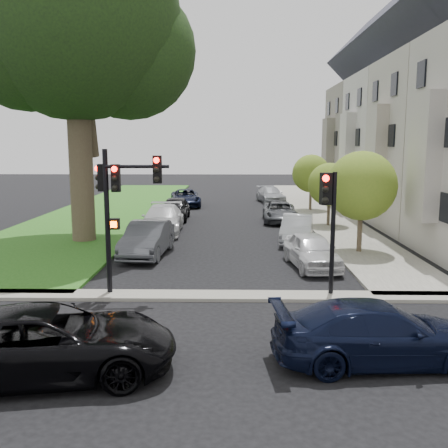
{
  "coord_description": "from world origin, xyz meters",
  "views": [
    {
      "loc": [
        0.36,
        -13.97,
        5.05
      ],
      "look_at": [
        0.0,
        5.0,
        2.0
      ],
      "focal_mm": 40.0,
      "sensor_mm": 36.0,
      "label": 1
    }
  ],
  "objects_px": {
    "small_tree_c": "(311,174)",
    "car_parked_8": "(186,198)",
    "small_tree_a": "(362,186)",
    "car_cross_near": "(48,342)",
    "car_parked_2": "(280,212)",
    "car_parked_0": "(312,251)",
    "eucalyptus": "(73,14)",
    "small_tree_b": "(329,184)",
    "car_parked_1": "(297,229)",
    "car_parked_5": "(147,239)",
    "traffic_signal_main": "(118,196)",
    "car_parked_4": "(271,195)",
    "car_cross_far": "(379,333)",
    "traffic_signal_secondary": "(329,211)",
    "car_parked_6": "(162,219)",
    "car_parked_7": "(175,208)"
  },
  "relations": [
    {
      "from": "car_parked_2",
      "to": "car_parked_4",
      "type": "relative_size",
      "value": 1.0
    },
    {
      "from": "car_parked_0",
      "to": "car_parked_8",
      "type": "distance_m",
      "value": 21.6
    },
    {
      "from": "small_tree_a",
      "to": "traffic_signal_main",
      "type": "xyz_separation_m",
      "value": [
        -9.61,
        -6.59,
        0.21
      ]
    },
    {
      "from": "car_parked_1",
      "to": "car_parked_5",
      "type": "bearing_deg",
      "value": -144.85
    },
    {
      "from": "small_tree_b",
      "to": "small_tree_c",
      "type": "height_order",
      "value": "small_tree_c"
    },
    {
      "from": "car_cross_far",
      "to": "car_parked_2",
      "type": "bearing_deg",
      "value": -4.53
    },
    {
      "from": "car_cross_far",
      "to": "car_parked_0",
      "type": "xyz_separation_m",
      "value": [
        -0.15,
        9.07,
        -0.01
      ]
    },
    {
      "from": "car_parked_5",
      "to": "car_cross_far",
      "type": "bearing_deg",
      "value": -52.88
    },
    {
      "from": "small_tree_c",
      "to": "car_parked_5",
      "type": "distance_m",
      "value": 18.42
    },
    {
      "from": "car_parked_1",
      "to": "small_tree_c",
      "type": "bearing_deg",
      "value": 88.62
    },
    {
      "from": "small_tree_a",
      "to": "car_parked_8",
      "type": "xyz_separation_m",
      "value": [
        -9.76,
        17.75,
        -2.47
      ]
    },
    {
      "from": "car_parked_7",
      "to": "car_parked_8",
      "type": "relative_size",
      "value": 0.9
    },
    {
      "from": "car_parked_1",
      "to": "small_tree_a",
      "type": "bearing_deg",
      "value": -36.57
    },
    {
      "from": "car_parked_2",
      "to": "small_tree_a",
      "type": "bearing_deg",
      "value": -71.72
    },
    {
      "from": "traffic_signal_main",
      "to": "small_tree_b",
      "type": "bearing_deg",
      "value": 55.91
    },
    {
      "from": "traffic_signal_main",
      "to": "car_parked_2",
      "type": "xyz_separation_m",
      "value": [
        6.82,
        16.14,
        -2.73
      ]
    },
    {
      "from": "traffic_signal_secondary",
      "to": "car_parked_8",
      "type": "bearing_deg",
      "value": 106.11
    },
    {
      "from": "eucalyptus",
      "to": "car_parked_5",
      "type": "distance_m",
      "value": 11.67
    },
    {
      "from": "traffic_signal_main",
      "to": "car_parked_8",
      "type": "relative_size",
      "value": 0.98
    },
    {
      "from": "car_parked_0",
      "to": "eucalyptus",
      "type": "bearing_deg",
      "value": 147.34
    },
    {
      "from": "eucalyptus",
      "to": "car_cross_far",
      "type": "xyz_separation_m",
      "value": [
        11.22,
        -14.29,
        -10.57
      ]
    },
    {
      "from": "car_cross_near",
      "to": "car_parked_7",
      "type": "distance_m",
      "value": 22.89
    },
    {
      "from": "car_parked_7",
      "to": "car_parked_1",
      "type": "bearing_deg",
      "value": -47.28
    },
    {
      "from": "car_cross_near",
      "to": "car_parked_5",
      "type": "height_order",
      "value": "car_parked_5"
    },
    {
      "from": "car_parked_7",
      "to": "car_cross_near",
      "type": "bearing_deg",
      "value": -90.9
    },
    {
      "from": "car_parked_8",
      "to": "car_parked_6",
      "type": "bearing_deg",
      "value": -98.79
    },
    {
      "from": "car_parked_4",
      "to": "car_parked_5",
      "type": "distance_m",
      "value": 22.33
    },
    {
      "from": "small_tree_b",
      "to": "traffic_signal_secondary",
      "type": "distance_m",
      "value": 14.5
    },
    {
      "from": "small_tree_b",
      "to": "small_tree_c",
      "type": "distance_m",
      "value": 7.27
    },
    {
      "from": "small_tree_c",
      "to": "car_cross_far",
      "type": "bearing_deg",
      "value": -95.28
    },
    {
      "from": "eucalyptus",
      "to": "car_parked_5",
      "type": "xyz_separation_m",
      "value": [
        3.93,
        -3.2,
        -10.51
      ]
    },
    {
      "from": "car_parked_6",
      "to": "car_parked_7",
      "type": "xyz_separation_m",
      "value": [
        0.13,
        5.11,
        -0.03
      ]
    },
    {
      "from": "small_tree_a",
      "to": "small_tree_b",
      "type": "distance_m",
      "value": 7.64
    },
    {
      "from": "traffic_signal_main",
      "to": "car_parked_4",
      "type": "relative_size",
      "value": 1.05
    },
    {
      "from": "small_tree_b",
      "to": "car_parked_2",
      "type": "bearing_deg",
      "value": 145.31
    },
    {
      "from": "small_tree_b",
      "to": "car_parked_2",
      "type": "height_order",
      "value": "small_tree_b"
    },
    {
      "from": "car_parked_6",
      "to": "car_parked_8",
      "type": "distance_m",
      "value": 12.48
    },
    {
      "from": "car_cross_near",
      "to": "car_parked_1",
      "type": "height_order",
      "value": "car_cross_near"
    },
    {
      "from": "small_tree_b",
      "to": "small_tree_c",
      "type": "xyz_separation_m",
      "value": [
        0.0,
        7.26,
        0.23
      ]
    },
    {
      "from": "small_tree_a",
      "to": "car_cross_near",
      "type": "distance_m",
      "value": 16.12
    },
    {
      "from": "car_cross_near",
      "to": "car_parked_5",
      "type": "distance_m",
      "value": 11.9
    },
    {
      "from": "car_cross_far",
      "to": "car_parked_7",
      "type": "xyz_separation_m",
      "value": [
        -7.3,
        22.08,
        0.04
      ]
    },
    {
      "from": "car_parked_0",
      "to": "car_parked_7",
      "type": "relative_size",
      "value": 0.94
    },
    {
      "from": "small_tree_a",
      "to": "car_parked_5",
      "type": "height_order",
      "value": "small_tree_a"
    },
    {
      "from": "small_tree_c",
      "to": "car_parked_8",
      "type": "height_order",
      "value": "small_tree_c"
    },
    {
      "from": "small_tree_b",
      "to": "car_cross_far",
      "type": "xyz_separation_m",
      "value": [
        -2.46,
        -19.32,
        -1.89
      ]
    },
    {
      "from": "car_cross_near",
      "to": "car_parked_4",
      "type": "height_order",
      "value": "car_cross_near"
    },
    {
      "from": "car_parked_0",
      "to": "car_parked_8",
      "type": "bearing_deg",
      "value": 101.91
    },
    {
      "from": "small_tree_c",
      "to": "car_parked_0",
      "type": "relative_size",
      "value": 1.02
    },
    {
      "from": "car_parked_1",
      "to": "car_parked_2",
      "type": "xyz_separation_m",
      "value": [
        -0.26,
        6.84,
        -0.07
      ]
    }
  ]
}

